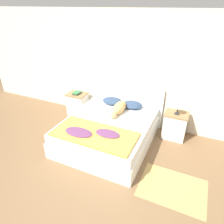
{
  "coord_description": "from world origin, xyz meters",
  "views": [
    {
      "loc": [
        1.44,
        -2.07,
        2.62
      ],
      "look_at": [
        -0.09,
        1.25,
        0.62
      ],
      "focal_mm": 32.0,
      "sensor_mm": 36.0,
      "label": 1
    }
  ],
  "objects_px": {
    "pillow_right": "(132,105)",
    "dog": "(119,108)",
    "book_stack": "(77,93)",
    "bed": "(108,131)",
    "nightstand_left": "(78,104)",
    "table_lamp": "(178,105)",
    "nightstand_right": "(175,125)",
    "pillow_left": "(112,101)"
  },
  "relations": [
    {
      "from": "nightstand_right",
      "to": "dog",
      "type": "relative_size",
      "value": 0.79
    },
    {
      "from": "nightstand_left",
      "to": "book_stack",
      "type": "xyz_separation_m",
      "value": [
        0.01,
        0.0,
        0.32
      ]
    },
    {
      "from": "nightstand_left",
      "to": "pillow_right",
      "type": "relative_size",
      "value": 1.28
    },
    {
      "from": "dog",
      "to": "table_lamp",
      "type": "height_order",
      "value": "table_lamp"
    },
    {
      "from": "bed",
      "to": "table_lamp",
      "type": "xyz_separation_m",
      "value": [
        1.24,
        0.72,
        0.55
      ]
    },
    {
      "from": "table_lamp",
      "to": "pillow_right",
      "type": "bearing_deg",
      "value": 178.5
    },
    {
      "from": "table_lamp",
      "to": "bed",
      "type": "bearing_deg",
      "value": -149.75
    },
    {
      "from": "nightstand_left",
      "to": "pillow_right",
      "type": "xyz_separation_m",
      "value": [
        1.49,
        -0.0,
        0.29
      ]
    },
    {
      "from": "pillow_right",
      "to": "table_lamp",
      "type": "relative_size",
      "value": 1.66
    },
    {
      "from": "pillow_left",
      "to": "dog",
      "type": "bearing_deg",
      "value": -46.7
    },
    {
      "from": "pillow_right",
      "to": "dog",
      "type": "bearing_deg",
      "value": -118.23
    },
    {
      "from": "pillow_right",
      "to": "nightstand_right",
      "type": "bearing_deg",
      "value": 0.0
    },
    {
      "from": "book_stack",
      "to": "dog",
      "type": "bearing_deg",
      "value": -14.66
    },
    {
      "from": "pillow_left",
      "to": "book_stack",
      "type": "distance_m",
      "value": 0.99
    },
    {
      "from": "pillow_right",
      "to": "book_stack",
      "type": "xyz_separation_m",
      "value": [
        -1.49,
        0.0,
        0.03
      ]
    },
    {
      "from": "nightstand_left",
      "to": "nightstand_right",
      "type": "bearing_deg",
      "value": 0.0
    },
    {
      "from": "pillow_left",
      "to": "pillow_right",
      "type": "distance_m",
      "value": 0.5
    },
    {
      "from": "nightstand_right",
      "to": "pillow_right",
      "type": "relative_size",
      "value": 1.28
    },
    {
      "from": "nightstand_right",
      "to": "pillow_left",
      "type": "height_order",
      "value": "pillow_left"
    },
    {
      "from": "nightstand_left",
      "to": "table_lamp",
      "type": "xyz_separation_m",
      "value": [
        2.48,
        -0.03,
        0.51
      ]
    },
    {
      "from": "bed",
      "to": "nightstand_right",
      "type": "height_order",
      "value": "nightstand_right"
    },
    {
      "from": "pillow_left",
      "to": "book_stack",
      "type": "relative_size",
      "value": 2.03
    },
    {
      "from": "nightstand_right",
      "to": "pillow_right",
      "type": "bearing_deg",
      "value": -180.0
    },
    {
      "from": "bed",
      "to": "nightstand_left",
      "type": "xyz_separation_m",
      "value": [
        -1.24,
        0.75,
        0.04
      ]
    },
    {
      "from": "bed",
      "to": "dog",
      "type": "height_order",
      "value": "dog"
    },
    {
      "from": "bed",
      "to": "book_stack",
      "type": "xyz_separation_m",
      "value": [
        -1.24,
        0.75,
        0.37
      ]
    },
    {
      "from": "pillow_left",
      "to": "book_stack",
      "type": "xyz_separation_m",
      "value": [
        -0.99,
        0.0,
        0.03
      ]
    },
    {
      "from": "dog",
      "to": "table_lamp",
      "type": "bearing_deg",
      "value": 14.93
    },
    {
      "from": "nightstand_right",
      "to": "bed",
      "type": "bearing_deg",
      "value": -148.87
    },
    {
      "from": "bed",
      "to": "dog",
      "type": "distance_m",
      "value": 0.56
    },
    {
      "from": "nightstand_left",
      "to": "table_lamp",
      "type": "relative_size",
      "value": 2.12
    },
    {
      "from": "pillow_left",
      "to": "dog",
      "type": "relative_size",
      "value": 0.62
    },
    {
      "from": "bed",
      "to": "table_lamp",
      "type": "distance_m",
      "value": 1.54
    },
    {
      "from": "book_stack",
      "to": "bed",
      "type": "bearing_deg",
      "value": -31.33
    },
    {
      "from": "pillow_left",
      "to": "dog",
      "type": "xyz_separation_m",
      "value": [
        0.32,
        -0.34,
        0.04
      ]
    },
    {
      "from": "pillow_right",
      "to": "pillow_left",
      "type": "bearing_deg",
      "value": 180.0
    },
    {
      "from": "bed",
      "to": "table_lamp",
      "type": "height_order",
      "value": "table_lamp"
    },
    {
      "from": "nightstand_right",
      "to": "pillow_left",
      "type": "xyz_separation_m",
      "value": [
        -1.49,
        -0.0,
        0.29
      ]
    },
    {
      "from": "nightstand_left",
      "to": "table_lamp",
      "type": "bearing_deg",
      "value": -0.6
    },
    {
      "from": "bed",
      "to": "pillow_left",
      "type": "height_order",
      "value": "pillow_left"
    },
    {
      "from": "pillow_left",
      "to": "dog",
      "type": "distance_m",
      "value": 0.47
    },
    {
      "from": "nightstand_right",
      "to": "nightstand_left",
      "type": "bearing_deg",
      "value": 180.0
    }
  ]
}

